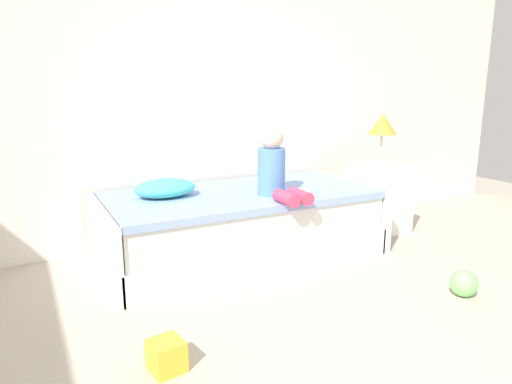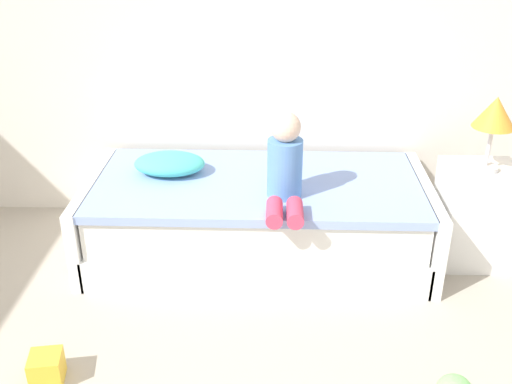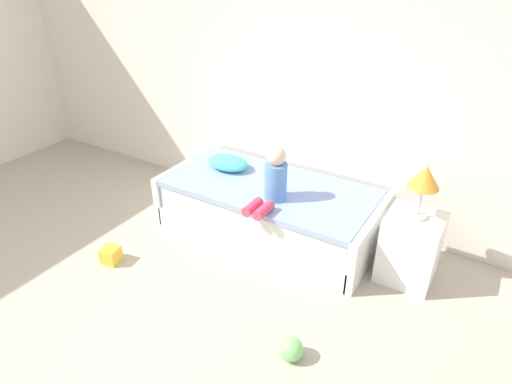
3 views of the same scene
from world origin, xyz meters
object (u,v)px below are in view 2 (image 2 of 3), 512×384
Objects in this scene: pillow at (170,164)px; toy_block at (47,368)px; table_lamp at (495,116)px; child_figure at (285,166)px; bed at (257,218)px; nightstand at (476,214)px.

pillow reaches higher than toy_block.
pillow is 2.99× the size of toy_block.
table_lamp reaches higher than child_figure.
child_figure is at bearing -54.73° from bed.
nightstand is 1.92m from pillow.
nightstand is 1.33× the size of table_lamp.
bed is 3.52× the size of nightstand.
pillow is (-0.71, 0.33, -0.14)m from child_figure.
nightstand reaches higher than toy_block.
nightstand is at bearing -0.38° from bed.
child_figure is at bearing 40.74° from toy_block.
table_lamp reaches higher than bed.
pillow is at bearing 72.80° from toy_block.
table_lamp is at bearing -3.28° from pillow.
bed is 4.14× the size of child_figure.
bed is at bearing 179.62° from table_lamp.
child_figure is 1.16× the size of pillow.
nightstand is at bearing 27.09° from toy_block.
toy_block is at bearing -107.20° from pillow.
table_lamp is 3.05× the size of toy_block.
child_figure is 1.60m from toy_block.
table_lamp is at bearing 10.46° from child_figure.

